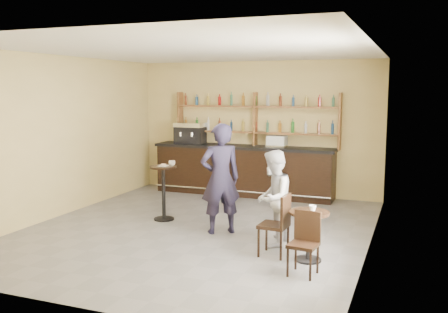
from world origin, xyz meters
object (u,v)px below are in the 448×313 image
(bar_counter, at_px, (244,170))
(espresso_machine, at_px, (190,133))
(pastry_case, at_px, (277,141))
(cafe_table, at_px, (309,236))
(chair_south, at_px, (303,244))
(man_main, at_px, (220,179))
(chair_west, at_px, (274,225))
(pedestal_table, at_px, (164,193))
(patron_second, at_px, (273,198))

(bar_counter, distance_m, espresso_machine, 1.64)
(pastry_case, height_order, cafe_table, pastry_case)
(pastry_case, distance_m, chair_south, 5.04)
(man_main, xyz_separation_m, chair_west, (1.21, -0.84, -0.49))
(pedestal_table, bearing_deg, patron_second, -17.60)
(pedestal_table, relative_size, patron_second, 0.68)
(espresso_machine, relative_size, chair_south, 0.82)
(bar_counter, distance_m, pastry_case, 1.10)
(man_main, height_order, chair_west, man_main)
(pastry_case, bearing_deg, bar_counter, -179.25)
(chair_west, bearing_deg, patron_second, -159.56)
(espresso_machine, bearing_deg, patron_second, -53.59)
(bar_counter, xyz_separation_m, pastry_case, (0.82, 0.00, 0.73))
(pedestal_table, bearing_deg, man_main, -17.21)
(pastry_case, relative_size, patron_second, 0.29)
(espresso_machine, bearing_deg, man_main, -62.07)
(man_main, distance_m, chair_west, 1.55)
(man_main, distance_m, cafe_table, 2.06)
(pedestal_table, bearing_deg, espresso_machine, 104.58)
(pastry_case, relative_size, chair_south, 0.51)
(espresso_machine, xyz_separation_m, man_main, (2.08, -3.19, -0.48))
(chair_west, bearing_deg, bar_counter, -151.72)
(bar_counter, bearing_deg, espresso_machine, 180.00)
(pastry_case, bearing_deg, espresso_machine, -179.25)
(cafe_table, relative_size, chair_west, 0.78)
(chair_west, height_order, chair_south, chair_west)
(pedestal_table, height_order, chair_south, pedestal_table)
(man_main, distance_m, patron_second, 1.13)
(bar_counter, height_order, pedestal_table, bar_counter)
(man_main, height_order, cafe_table, man_main)
(espresso_machine, bearing_deg, pedestal_table, -80.60)
(espresso_machine, xyz_separation_m, patron_second, (3.14, -3.53, -0.67))
(espresso_machine, height_order, pastry_case, espresso_machine)
(chair_west, bearing_deg, man_main, -121.46)
(pastry_case, distance_m, man_main, 3.21)
(chair_south, bearing_deg, bar_counter, 124.44)
(man_main, bearing_deg, espresso_machine, -92.69)
(pastry_case, height_order, chair_south, pastry_case)
(pastry_case, height_order, patron_second, patron_second)
(pedestal_table, distance_m, patron_second, 2.55)
(patron_second, bearing_deg, chair_west, 16.91)
(espresso_machine, bearing_deg, chair_west, -55.92)
(man_main, bearing_deg, pastry_case, -128.45)
(espresso_machine, height_order, patron_second, espresso_machine)
(bar_counter, distance_m, pedestal_table, 2.85)
(pastry_case, xyz_separation_m, pedestal_table, (-1.51, -2.77, -0.80))
(bar_counter, xyz_separation_m, chair_south, (2.48, -4.67, -0.16))
(espresso_machine, xyz_separation_m, pedestal_table, (0.72, -2.77, -0.92))
(patron_second, bearing_deg, pedestal_table, -107.94)
(cafe_table, height_order, patron_second, patron_second)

